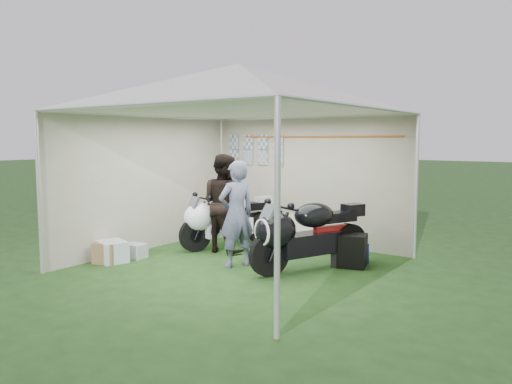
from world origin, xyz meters
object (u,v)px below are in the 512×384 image
person_dark_jacket (223,203)px  crate_0 (112,251)px  crate_2 (136,251)px  canopy_tent (240,93)px  motorcycle_white (224,218)px  paddock_stand (353,252)px  equipment_box (349,250)px  person_blue_jacket (237,214)px  crate_1 (108,252)px  motorcycle_black (305,232)px

person_dark_jacket → crate_0: size_ratio=3.41×
crate_2 → canopy_tent: bearing=21.0°
canopy_tent → motorcycle_white: size_ratio=3.07×
canopy_tent → person_dark_jacket: canopy_tent is taller
paddock_stand → crate_2: (-2.97, -1.78, -0.05)m
equipment_box → crate_0: bearing=-148.8°
crate_2 → person_dark_jacket: bearing=53.3°
paddock_stand → person_blue_jacket: person_blue_jacket is taller
person_dark_jacket → person_blue_jacket: 1.01m
crate_2 → motorcycle_white: bearing=64.6°
person_dark_jacket → crate_1: 2.01m
crate_0 → crate_2: 0.40m
paddock_stand → equipment_box: bearing=-76.5°
crate_1 → person_dark_jacket: bearing=58.9°
motorcycle_black → crate_0: 3.03m
motorcycle_white → person_dark_jacket: bearing=-32.0°
crate_0 → motorcycle_black: bearing=25.6°
equipment_box → crate_0: equipment_box is taller
person_blue_jacket → equipment_box: (1.38, 0.98, -0.55)m
crate_1 → crate_0: bearing=90.0°
crate_1 → paddock_stand: bearing=36.0°
motorcycle_black → person_dark_jacket: 1.77m
person_dark_jacket → crate_1: size_ratio=4.59×
motorcycle_black → person_blue_jacket: bearing=-135.0°
person_blue_jacket → equipment_box: size_ratio=3.24×
crate_1 → motorcycle_black: bearing=26.8°
canopy_tent → crate_1: size_ratio=15.64×
motorcycle_white → crate_2: (-0.68, -1.42, -0.41)m
paddock_stand → crate_2: bearing=-149.0°
person_blue_jacket → motorcycle_white: bearing=-109.8°
motorcycle_black → person_blue_jacket: 1.05m
equipment_box → person_blue_jacket: bearing=-144.5°
crate_1 → motorcycle_white: bearing=67.4°
canopy_tent → crate_0: bearing=-149.9°
person_blue_jacket → paddock_stand: bearing=156.1°
canopy_tent → motorcycle_black: size_ratio=2.91×
crate_0 → crate_2: bearing=74.8°
crate_0 → crate_1: bearing=-90.0°
motorcycle_black → equipment_box: motorcycle_black is taller
person_blue_jacket → motorcycle_black: bearing=134.7°
motorcycle_black → crate_1: (-2.71, -1.37, -0.40)m
person_dark_jacket → crate_2: person_dark_jacket is taller
crate_1 → crate_2: crate_1 is taller
person_blue_jacket → crate_0: size_ratio=3.26×
motorcycle_white → person_blue_jacket: (0.98, -0.89, 0.27)m
motorcycle_white → person_blue_jacket: bearing=-22.5°
crate_1 → crate_2: bearing=77.0°
motorcycle_black → equipment_box: bearing=77.4°
canopy_tent → motorcycle_black: bearing=16.5°
motorcycle_white → person_blue_jacket: person_blue_jacket is taller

